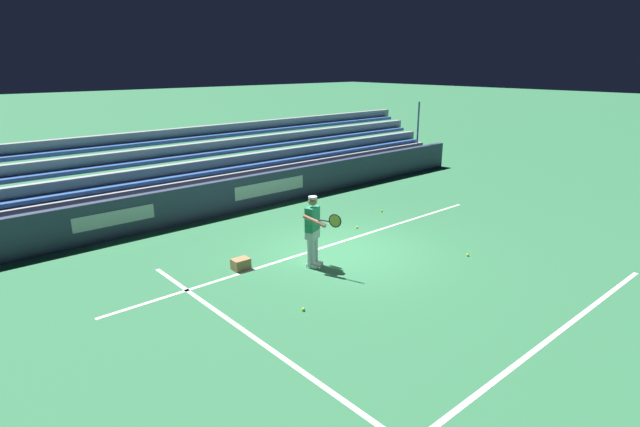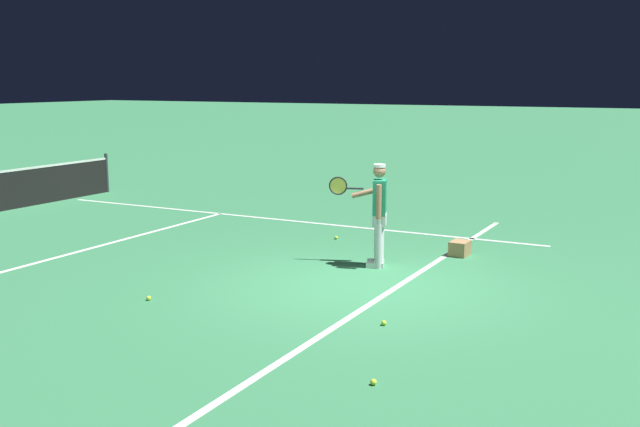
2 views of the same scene
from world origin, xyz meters
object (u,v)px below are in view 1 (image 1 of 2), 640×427
object	(u,v)px
tennis_ball_midcourt	(382,211)
tennis_ball_on_baseline	(468,255)
ball_box_cardboard	(241,264)
tennis_ball_far_left	(357,227)
tennis_player	(313,231)
tennis_ball_toward_net	(303,309)

from	to	relation	value
tennis_ball_midcourt	tennis_ball_on_baseline	xyz separation A→B (m)	(1.26, 4.01, 0.00)
ball_box_cardboard	tennis_ball_far_left	world-z (taller)	ball_box_cardboard
tennis_ball_midcourt	tennis_ball_far_left	size ratio (longest dim) A/B	1.00
tennis_player	tennis_ball_on_baseline	bearing A→B (deg)	148.09
ball_box_cardboard	tennis_ball_far_left	size ratio (longest dim) A/B	6.06
tennis_ball_on_baseline	tennis_ball_midcourt	bearing A→B (deg)	-107.43
ball_box_cardboard	tennis_ball_toward_net	distance (m)	2.56
tennis_ball_far_left	ball_box_cardboard	bearing A→B (deg)	4.25
ball_box_cardboard	tennis_ball_toward_net	world-z (taller)	ball_box_cardboard
tennis_ball_midcourt	tennis_ball_on_baseline	distance (m)	4.20
tennis_player	ball_box_cardboard	size ratio (longest dim) A/B	4.29
tennis_ball_toward_net	tennis_ball_midcourt	size ratio (longest dim) A/B	1.00
tennis_player	tennis_ball_midcourt	world-z (taller)	tennis_player
tennis_player	tennis_ball_midcourt	bearing A→B (deg)	-157.02
tennis_player	tennis_ball_on_baseline	distance (m)	4.01
tennis_ball_far_left	tennis_ball_on_baseline	xyz separation A→B (m)	(-0.54, 3.37, 0.00)
tennis_player	tennis_ball_on_baseline	xyz separation A→B (m)	(-3.32, 2.07, -0.86)
tennis_player	tennis_ball_toward_net	distance (m)	2.40
tennis_ball_far_left	tennis_player	bearing A→B (deg)	24.98
tennis_ball_far_left	tennis_ball_on_baseline	bearing A→B (deg)	99.04
tennis_ball_toward_net	tennis_player	bearing A→B (deg)	-135.66
tennis_player	tennis_ball_far_left	world-z (taller)	tennis_player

